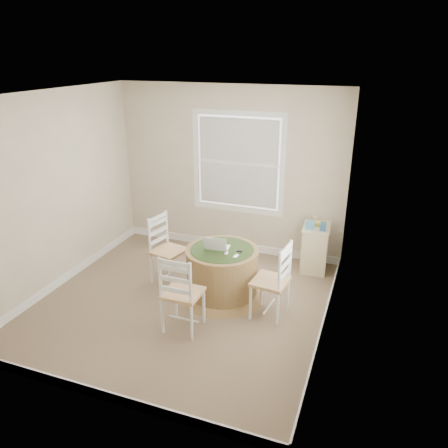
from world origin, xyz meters
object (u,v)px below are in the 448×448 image
at_px(chair_near, 183,293).
at_px(round_table, 222,270).
at_px(laptop, 217,247).
at_px(corner_chest, 315,248).
at_px(chair_right, 270,281).
at_px(chair_left, 169,251).

bearing_deg(chair_near, round_table, -100.76).
height_order(chair_near, laptop, chair_near).
relative_size(round_table, corner_chest, 1.65).
xyz_separation_m(chair_near, chair_right, (0.87, 0.61, 0.00)).
relative_size(round_table, chair_left, 1.19).
height_order(round_table, chair_right, chair_right).
xyz_separation_m(chair_near, corner_chest, (1.18, 2.02, -0.13)).
bearing_deg(laptop, corner_chest, -139.03).
xyz_separation_m(chair_right, laptop, (-0.77, 0.24, 0.23)).
relative_size(round_table, chair_near, 1.19).
height_order(round_table, laptop, laptop).
distance_m(round_table, chair_left, 0.83).
bearing_deg(round_table, laptop, -172.07).
relative_size(round_table, laptop, 3.53).
relative_size(chair_near, chair_right, 1.00).
bearing_deg(laptop, chair_right, 156.48).
xyz_separation_m(round_table, laptop, (-0.07, -0.00, 0.33)).
distance_m(round_table, chair_right, 0.75).
distance_m(round_table, chair_near, 0.87).
bearing_deg(chair_left, laptop, -85.27).
height_order(round_table, corner_chest, corner_chest).
xyz_separation_m(round_table, chair_right, (0.70, -0.24, 0.11)).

